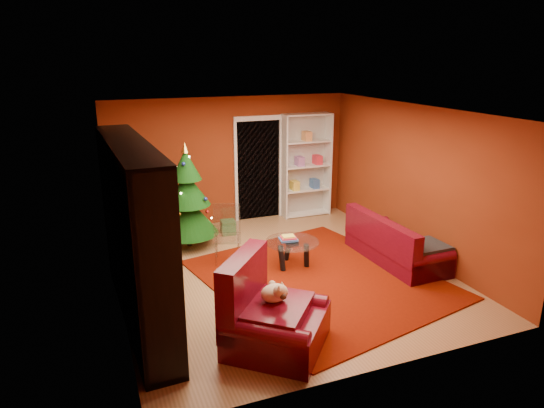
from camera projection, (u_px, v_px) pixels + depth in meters
name	position (u px, v px, depth m)	size (l,w,h in m)	color
floor	(281.00, 274.00, 7.88)	(5.00, 5.50, 0.05)	olive
ceiling	(282.00, 109.00, 7.10)	(5.00, 5.50, 0.05)	silver
wall_back	(230.00, 161.00, 9.97)	(5.00, 0.05, 2.60)	maroon
wall_left	(111.00, 214.00, 6.62)	(0.05, 5.50, 2.60)	maroon
wall_right	(416.00, 181.00, 8.37)	(0.05, 5.50, 2.60)	maroon
doorway	(259.00, 171.00, 10.21)	(1.06, 0.60, 2.16)	black
rug	(319.00, 279.00, 7.63)	(3.15, 3.68, 0.02)	#641102
media_unit	(135.00, 234.00, 6.17)	(0.48, 3.12, 2.39)	black
christmas_tree	(187.00, 197.00, 8.73)	(1.08, 1.08, 1.93)	#0A350A
gift_box_teal	(165.00, 230.00, 9.35)	(0.28, 0.28, 0.28)	#1F776D
gift_box_green	(228.00, 227.00, 9.54)	(0.27, 0.27, 0.27)	#275C2C
gift_box_red	(202.00, 226.00, 9.67)	(0.23, 0.23, 0.23)	maroon
white_bookshelf	(306.00, 166.00, 10.40)	(1.05, 0.38, 2.28)	white
armchair	(277.00, 313.00, 5.74)	(1.18, 1.18, 0.92)	#470613
dog	(274.00, 293.00, 5.73)	(0.40, 0.30, 0.30)	beige
sofa	(397.00, 238.00, 8.22)	(1.91, 0.86, 0.82)	#470613
coffee_table	(292.00, 254.00, 8.03)	(0.89, 0.89, 0.56)	gray
acrylic_chair	(227.00, 238.00, 8.11)	(0.46, 0.50, 0.90)	#66605B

